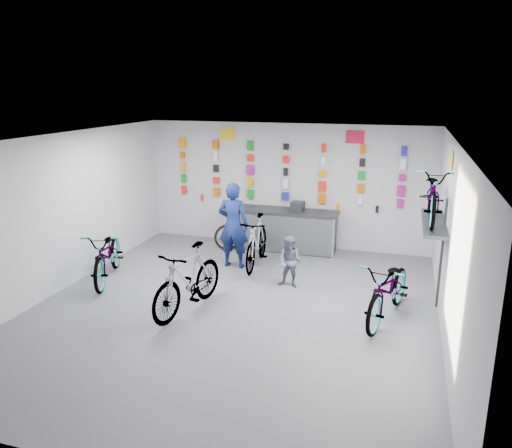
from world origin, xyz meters
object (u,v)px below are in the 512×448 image
(bike_left, at_px, (108,254))
(clerk, at_px, (233,225))
(bike_right, at_px, (389,290))
(customer, at_px, (290,262))
(counter, at_px, (281,230))
(bike_center, at_px, (188,279))
(bike_service, at_px, (257,242))

(bike_left, height_order, clerk, clerk)
(bike_right, bearing_deg, bike_left, -167.76)
(customer, bearing_deg, counter, 114.70)
(bike_center, distance_m, customer, 2.16)
(bike_center, height_order, clerk, clerk)
(bike_center, relative_size, bike_service, 1.06)
(bike_left, relative_size, clerk, 1.10)
(counter, distance_m, bike_service, 1.29)
(bike_service, relative_size, clerk, 0.99)
(counter, height_order, customer, customer)
(bike_right, relative_size, clerk, 1.09)
(bike_left, bearing_deg, bike_service, 11.61)
(bike_service, bearing_deg, clerk, -165.39)
(counter, height_order, clerk, clerk)
(bike_left, height_order, bike_right, bike_left)
(bike_right, height_order, clerk, clerk)
(bike_service, xyz_separation_m, clerk, (-0.48, -0.16, 0.38))
(bike_left, xyz_separation_m, bike_right, (5.54, -0.22, -0.00))
(counter, distance_m, bike_left, 4.11)
(bike_left, distance_m, bike_right, 5.55)
(bike_center, distance_m, bike_service, 2.58)
(bike_service, xyz_separation_m, customer, (0.97, -0.94, -0.04))
(clerk, bearing_deg, bike_center, 90.77)
(customer, bearing_deg, bike_right, -19.13)
(bike_right, bearing_deg, counter, 144.75)
(bike_center, height_order, bike_right, bike_center)
(counter, bearing_deg, bike_service, -100.35)
(bike_right, bearing_deg, bike_service, 161.70)
(bike_service, height_order, clerk, clerk)
(clerk, bearing_deg, bike_service, -160.87)
(bike_right, height_order, bike_service, bike_service)
(bike_left, distance_m, bike_center, 2.35)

